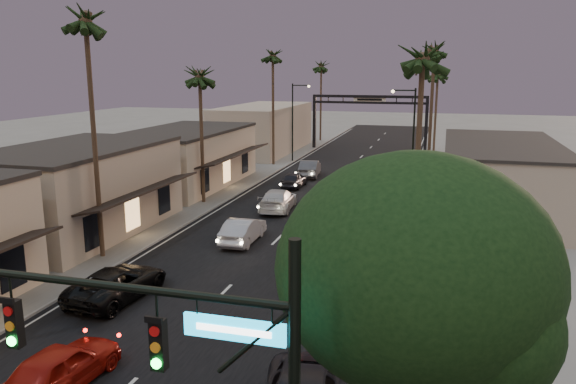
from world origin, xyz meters
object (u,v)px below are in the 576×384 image
Objects in this scene: corner_tree at (418,281)px; oncoming_red at (61,367)px; traffic_signal at (194,373)px; arch at (369,109)px; palm_lb at (85,13)px; palm_lc at (199,70)px; palm_ra at (423,50)px; palm_rc at (438,70)px; curbside_black at (326,272)px; oncoming_silver at (243,230)px; streetlight_left at (295,116)px; palm_rb at (435,46)px; palm_far at (321,63)px; streetlight_right at (410,131)px; palm_ld at (273,52)px; oncoming_pickup at (118,283)px.

corner_tree is 1.91× the size of oncoming_red.
traffic_signal is 66.24m from arch.
palm_lb is 14.30m from palm_lc.
palm_rc is (0.00, 40.00, -0.97)m from palm_ra.
curbside_black is (13.15, -0.61, -12.71)m from palm_lb.
traffic_signal is at bearing 106.97° from oncoming_silver.
oncoming_silver is 1.02× the size of curbside_black.
palm_rb is at bearing -42.05° from streetlight_left.
palm_lc reaches higher than curbside_black.
oncoming_silver is (6.71, -9.03, -9.69)m from palm_lc.
palm_ra is 56.58m from palm_far.
streetlight_right is at bearing -65.24° from palm_far.
streetlight_right reaches higher than oncoming_silver.
traffic_signal is 41.02m from streetlight_right.
oncoming_red is at bearing -84.78° from palm_far.
palm_lc is at bearing 145.10° from palm_ra.
oncoming_red is at bearing -127.10° from palm_ra.
palm_rc is (8.60, -6.00, 4.94)m from arch.
palm_rb reaches higher than arch.
palm_ra reaches higher than curbside_black.
corner_tree reaches higher than arch.
palm_rb is at bearing -71.70° from arch.
palm_rc is (1.68, 19.00, 5.14)m from streetlight_right.
palm_ld is 20.42m from palm_rb.
streetlight_left is 1.91× the size of oncoming_silver.
oncoming_red is 7.62m from oncoming_pickup.
palm_lb is 17.42m from palm_ra.
palm_rb reaches higher than palm_lc.
traffic_signal is 1.56× the size of oncoming_pickup.
corner_tree is 53.15m from streetlight_left.
palm_far is 69.23m from oncoming_red.
palm_ra is 11.80m from curbside_black.
palm_lc is at bearing 139.42° from curbside_black.
palm_rb reaches higher than streetlight_right.
arch is at bearing -93.80° from oncoming_silver.
palm_rc is at bearing 84.95° from streetlight_right.
palm_far reaches higher than oncoming_silver.
palm_ld is 47.05m from oncoming_red.
palm_ld is at bearing -78.31° from oncoming_pickup.
palm_lb reaches higher than palm_lc.
oncoming_red is at bearing 142.87° from traffic_signal.
traffic_signal is 0.70× the size of palm_rc.
palm_rb is 37.98m from palm_far.
arch is at bearing 102.78° from curbside_black.
oncoming_silver is at bearing -85.96° from oncoming_red.
palm_ld reaches higher than traffic_signal.
corner_tree is at bearing 42.31° from traffic_signal.
streetlight_right is at bearing -117.33° from oncoming_silver.
corner_tree is at bearing -86.97° from palm_ra.
oncoming_pickup is (2.42, -40.90, -4.57)m from streetlight_left.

